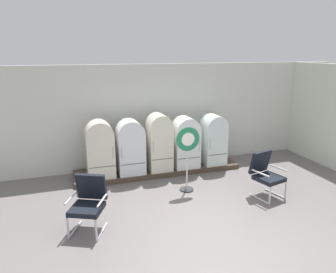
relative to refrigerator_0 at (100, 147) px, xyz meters
name	(u,v)px	position (x,y,z in m)	size (l,w,h in m)	color
ground	(205,232)	(1.51, -2.92, -0.89)	(12.00, 10.00, 0.05)	slate
back_wall	(151,115)	(1.51, 0.74, 0.55)	(11.76, 0.12, 2.82)	silver
side_wall_right	(319,114)	(6.17, -0.45, 0.53)	(0.16, 2.20, 2.82)	silver
display_plinth	(158,169)	(1.51, 0.10, -0.81)	(4.38, 0.95, 0.12)	#46382B
refrigerator_0	(100,147)	(0.00, 0.00, 0.00)	(0.66, 0.69, 1.41)	silver
refrigerator_1	(130,145)	(0.75, -0.04, -0.02)	(0.67, 0.62, 1.39)	silver
refrigerator_2	(159,141)	(1.51, -0.03, 0.04)	(0.60, 0.62, 1.48)	silver
refrigerator_3	(185,141)	(2.24, -0.04, -0.03)	(0.66, 0.62, 1.36)	white
refrigerator_4	(213,138)	(3.06, -0.03, -0.02)	(0.59, 0.63, 1.37)	silver
armchair_left	(89,201)	(-0.45, -2.20, -0.31)	(0.78, 0.83, 1.02)	silver
armchair_right	(266,172)	(3.38, -2.02, -0.31)	(0.71, 0.77, 1.02)	silver
sign_stand	(187,157)	(1.83, -1.23, -0.05)	(0.55, 0.32, 1.52)	#2D2D30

